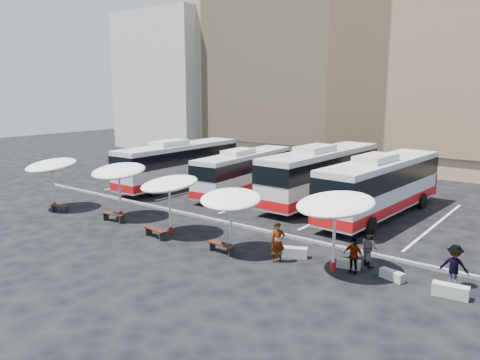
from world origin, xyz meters
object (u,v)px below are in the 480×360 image
Objects in this scene: sunshade_1 at (119,171)px; passenger_3 at (454,266)px; wood_bench_0 at (60,207)px; conc_bench_0 at (294,252)px; wood_bench_3 at (222,246)px; passenger_0 at (278,242)px; sunshade_3 at (231,199)px; conc_bench_2 at (392,275)px; bus_3 at (382,184)px; bus_0 at (179,162)px; sunshade_4 at (335,204)px; conc_bench_3 at (450,291)px; sunshade_0 at (51,165)px; wood_bench_2 at (156,231)px; passenger_2 at (353,256)px; bus_1 at (245,170)px; bus_2 at (322,172)px; passenger_1 at (370,248)px; sunshade_2 at (169,184)px; conc_bench_1 at (349,264)px; wood_bench_1 at (114,215)px.

sunshade_1 reaches higher than passenger_3.
conc_bench_0 is at bearing 7.16° from wood_bench_0.
passenger_0 is (2.87, 0.64, 0.59)m from wood_bench_3.
conc_bench_2 is at bearing 10.17° from sunshade_3.
bus_0 is at bearing -172.88° from bus_3.
conc_bench_0 reaches higher than wood_bench_0.
conc_bench_3 is at bearing 3.62° from sunshade_4.
sunshade_0 is 2.92m from wood_bench_0.
bus_3 is 10.74m from conc_bench_2.
passenger_2 is (10.68, 1.79, 0.43)m from wood_bench_2.
bus_1 is 18.19m from conc_bench_2.
bus_2 reaches higher than passenger_1.
passenger_3 reaches higher than passenger_2.
passenger_2 is (15.59, 0.24, -2.13)m from sunshade_1.
wood_bench_2 is 12.51m from conc_bench_2.
sunshade_4 is (9.75, 0.53, 0.21)m from sunshade_2.
sunshade_3 is (9.55, -0.77, -0.28)m from sunshade_1.
sunshade_4 reaches higher than conc_bench_1.
conc_bench_2 is at bearing 2.03° from sunshade_1.
bus_3 reaches higher than conc_bench_0.
conc_bench_2 is 2.49m from passenger_3.
bus_1 is at bearing 105.25° from sunshade_2.
wood_bench_3 is 7.08m from passenger_1.
conc_bench_3 is at bearing -0.89° from conc_bench_0.
bus_0 is at bearing -22.93° from passenger_3.
sunshade_1 is 17.46m from conc_bench_2.
wood_bench_1 is 0.97× the size of passenger_3.
conc_bench_1 is 1.24m from passenger_1.
bus_2 is 7.63× the size of wood_bench_2.
sunshade_3 is 2.34× the size of wood_bench_1.
bus_1 reaches higher than sunshade_0.
sunshade_0 reaches higher than conc_bench_2.
bus_3 reaches higher than wood_bench_1.
wood_bench_1 is at bearing -179.04° from sunshade_3.
passenger_2 is (6.04, 1.00, -1.86)m from sunshade_3.
sunshade_1 is (-2.01, -10.45, 1.16)m from bus_1.
conc_bench_3 reaches higher than wood_bench_3.
conc_bench_3 is at bearing 8.92° from passenger_2.
passenger_0 is at bearing 3.97° from sunshade_3.
wood_bench_2 is at bearing 57.20° from passenger_1.
conc_bench_2 is at bearing -62.93° from bus_3.
wood_bench_1 is (-12.50, -11.22, -1.68)m from bus_3.
conc_bench_1 is 0.65× the size of passenger_2.
sunshade_4 is (20.20, 1.32, 0.10)m from sunshade_0.
conc_bench_2 is at bearing -48.92° from bus_2.
bus_3 is at bearing 72.40° from wood_bench_3.
sunshade_2 is at bearing 132.05° from passenger_0.
conc_bench_3 is (23.82, 1.98, -0.09)m from wood_bench_0.
bus_1 reaches higher than passenger_0.
sunshade_0 reaches higher than wood_bench_3.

